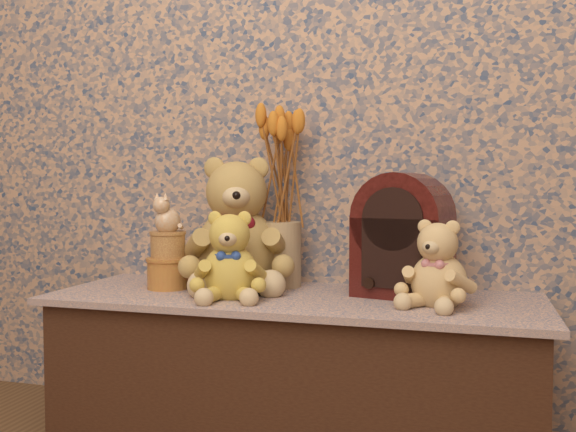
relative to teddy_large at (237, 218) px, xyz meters
name	(u,v)px	position (x,y,z in m)	size (l,w,h in m)	color
display_shelf	(293,370)	(0.22, -0.10, -0.45)	(1.46, 0.53, 0.45)	#394B75
teddy_large	(237,218)	(0.00, 0.00, 0.00)	(0.36, 0.42, 0.45)	#A4813F
teddy_medium	(230,251)	(0.05, -0.19, -0.09)	(0.22, 0.26, 0.27)	gold
teddy_small	(439,260)	(0.64, -0.14, -0.10)	(0.20, 0.24, 0.25)	tan
cathedral_radio	(403,234)	(0.53, -0.01, -0.04)	(0.27, 0.19, 0.37)	black
ceramic_vase	(282,254)	(0.14, 0.05, -0.12)	(0.13, 0.13, 0.21)	tan
dried_stalks	(282,164)	(0.14, 0.05, 0.17)	(0.20, 0.20, 0.37)	orange
biscuit_tin_lower	(168,274)	(-0.20, -0.10, -0.18)	(0.13, 0.13, 0.10)	gold
biscuit_tin_upper	(168,245)	(-0.20, -0.10, -0.09)	(0.11, 0.11, 0.08)	#DFB861
cat_figurine	(168,212)	(-0.20, -0.10, 0.02)	(0.09, 0.10, 0.13)	silver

